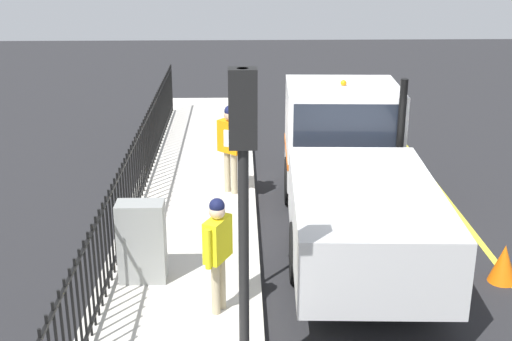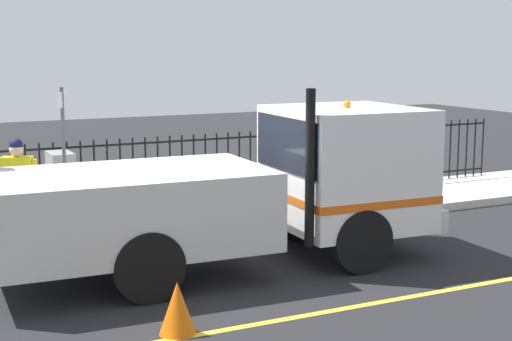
% 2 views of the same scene
% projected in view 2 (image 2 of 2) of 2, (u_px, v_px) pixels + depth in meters
% --- Properties ---
extents(ground_plane, '(48.22, 48.22, 0.00)m').
position_uv_depth(ground_plane, '(186.00, 277.00, 11.20)').
color(ground_plane, '#232326').
rests_on(ground_plane, ground).
extents(sidewalk_slab, '(2.51, 21.92, 0.17)m').
position_uv_depth(sidewalk_slab, '(125.00, 227.00, 13.86)').
color(sidewalk_slab, beige).
rests_on(sidewalk_slab, ground).
extents(lane_marking, '(0.12, 19.73, 0.01)m').
position_uv_depth(lane_marking, '(252.00, 325.00, 9.26)').
color(lane_marking, yellow).
rests_on(lane_marking, ground).
extents(work_truck, '(2.48, 6.83, 2.74)m').
position_uv_depth(work_truck, '(259.00, 183.00, 11.61)').
color(work_truck, white).
rests_on(work_truck, ground).
extents(worker_standing, '(0.54, 0.51, 1.83)m').
position_uv_depth(worker_standing, '(275.00, 157.00, 14.16)').
color(worker_standing, orange).
rests_on(worker_standing, sidewalk_slab).
extents(pedestrian_distant, '(0.41, 0.58, 1.70)m').
position_uv_depth(pedestrian_distant, '(18.00, 179.00, 12.28)').
color(pedestrian_distant, yellow).
rests_on(pedestrian_distant, sidewalk_slab).
extents(iron_fence, '(0.04, 18.67, 1.39)m').
position_uv_depth(iron_fence, '(108.00, 175.00, 14.65)').
color(iron_fence, black).
rests_on(iron_fence, sidewalk_slab).
extents(utility_cabinet, '(0.71, 0.40, 1.27)m').
position_uv_depth(utility_cabinet, '(61.00, 187.00, 13.79)').
color(utility_cabinet, gray).
rests_on(utility_cabinet, sidewalk_slab).
extents(traffic_cone, '(0.44, 0.44, 0.63)m').
position_uv_depth(traffic_cone, '(177.00, 308.00, 8.95)').
color(traffic_cone, orange).
rests_on(traffic_cone, ground).
extents(street_sign, '(0.47, 0.23, 2.51)m').
position_uv_depth(street_sign, '(64.00, 147.00, 12.21)').
color(street_sign, '#4C4C4C').
rests_on(street_sign, sidewalk_slab).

